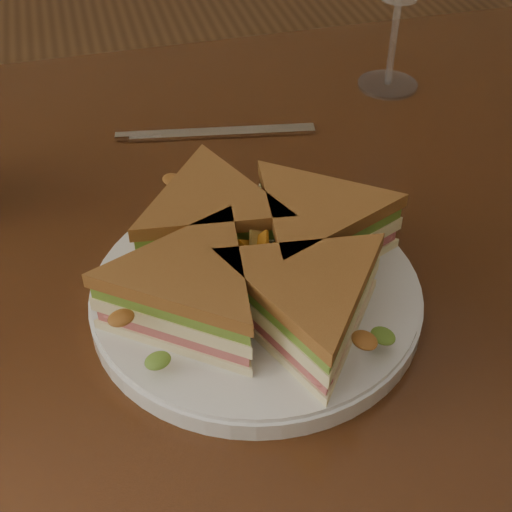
# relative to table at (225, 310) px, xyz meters

# --- Properties ---
(table) EXTENTS (1.20, 0.80, 0.75)m
(table) POSITION_rel_table_xyz_m (0.00, 0.00, 0.00)
(table) COLOR black
(table) RESTS_ON ground
(plate) EXTENTS (0.26, 0.26, 0.02)m
(plate) POSITION_rel_table_xyz_m (0.01, -0.09, 0.11)
(plate) COLOR white
(plate) RESTS_ON table
(sandwich_wedges) EXTENTS (0.30, 0.30, 0.06)m
(sandwich_wedges) POSITION_rel_table_xyz_m (0.01, -0.09, 0.14)
(sandwich_wedges) COLOR #FFF3BC
(sandwich_wedges) RESTS_ON plate
(crisps_mound) EXTENTS (0.09, 0.09, 0.05)m
(crisps_mound) POSITION_rel_table_xyz_m (0.01, -0.09, 0.14)
(crisps_mound) COLOR #C37319
(crisps_mound) RESTS_ON plate
(spoon) EXTENTS (0.17, 0.08, 0.01)m
(spoon) POSITION_rel_table_xyz_m (-0.04, 0.02, 0.10)
(spoon) COLOR silver
(spoon) RESTS_ON table
(knife) EXTENTS (0.21, 0.05, 0.00)m
(knife) POSITION_rel_table_xyz_m (0.02, 0.17, 0.10)
(knife) COLOR silver
(knife) RESTS_ON table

